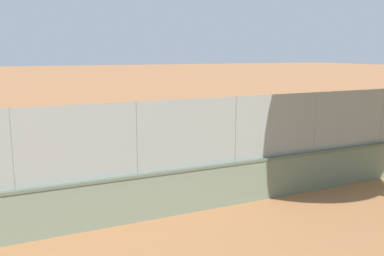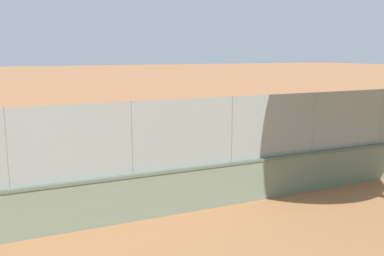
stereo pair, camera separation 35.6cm
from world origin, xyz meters
TOP-DOWN VIEW (x-y plane):
  - ground_plane at (0.00, 0.00)m, footprint 260.00×260.00m
  - perimeter_wall at (-2.81, 13.86)m, footprint 25.83×0.52m
  - fence_panel_on_wall at (-2.81, 13.86)m, footprint 25.38×0.22m
  - player_near_wall_returning at (4.45, 7.92)m, footprint 0.79×1.26m
  - player_crossing_court at (-5.47, 0.35)m, footprint 0.80×1.13m
  - player_foreground_swinging at (0.68, 3.47)m, footprint 0.70×0.82m
  - sports_ball at (3.11, 9.25)m, footprint 0.21×0.21m

SIDE VIEW (x-z plane):
  - ground_plane at x=0.00m, z-range 0.00..0.00m
  - sports_ball at x=3.11m, z-range 0.00..0.21m
  - perimeter_wall at x=-2.81m, z-range 0.01..1.38m
  - player_crossing_court at x=-5.47m, z-range 0.14..1.75m
  - player_foreground_swinging at x=0.68m, z-range 0.14..1.75m
  - player_near_wall_returning at x=4.45m, z-range 0.16..1.84m
  - fence_panel_on_wall at x=-2.81m, z-range 1.37..3.40m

